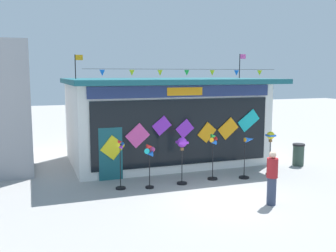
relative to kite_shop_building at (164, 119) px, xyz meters
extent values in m
plane|color=#9E9B99|center=(0.08, -5.86, -1.92)|extent=(80.00, 80.00, 0.00)
cube|color=silver|center=(0.00, 0.06, -0.13)|extent=(8.32, 4.90, 3.58)
cube|color=#195660|center=(0.00, -0.46, 1.76)|extent=(8.72, 5.94, 0.20)
cube|color=navy|center=(0.00, -2.43, 1.39)|extent=(7.65, 0.08, 0.46)
cube|color=orange|center=(0.00, -2.46, 1.39)|extent=(1.50, 0.04, 0.32)
cube|color=black|center=(0.00, -2.42, -0.24)|extent=(7.49, 0.06, 2.64)
cube|color=#195660|center=(-2.99, -2.42, -0.92)|extent=(0.90, 0.07, 2.00)
cube|color=yellow|center=(-2.92, -2.48, -0.67)|extent=(0.95, 0.03, 0.96)
cube|color=#EA4CA3|center=(-1.95, -2.48, -0.27)|extent=(0.98, 0.03, 0.97)
cube|color=purple|center=(-0.97, -2.48, 0.07)|extent=(0.82, 0.03, 0.79)
cube|color=purple|center=(0.00, -2.48, -0.09)|extent=(0.81, 0.03, 0.79)
cube|color=orange|center=(0.98, -2.48, -0.30)|extent=(0.85, 0.03, 0.87)
cube|color=orange|center=(1.95, -2.48, -0.19)|extent=(0.97, 0.03, 0.94)
cube|color=#19B7BC|center=(2.93, -2.48, 0.11)|extent=(1.05, 0.03, 0.98)
cylinder|color=black|center=(0.00, -2.64, 2.25)|extent=(7.99, 0.01, 0.01)
cone|color=blue|center=(-3.28, -2.64, 2.11)|extent=(0.20, 0.20, 0.22)
cone|color=yellow|center=(-2.18, -2.64, 2.11)|extent=(0.20, 0.20, 0.22)
cone|color=yellow|center=(-1.09, -2.64, 2.11)|extent=(0.20, 0.20, 0.22)
cone|color=green|center=(0.00, -2.64, 2.11)|extent=(0.20, 0.20, 0.22)
cone|color=yellow|center=(1.10, -2.64, 2.11)|extent=(0.20, 0.20, 0.22)
cone|color=blue|center=(2.19, -2.64, 2.11)|extent=(0.20, 0.20, 0.22)
cone|color=yellow|center=(3.28, -2.64, 2.11)|extent=(0.20, 0.20, 0.22)
cylinder|color=black|center=(-3.91, 0.06, 2.37)|extent=(0.04, 0.04, 1.00)
cube|color=orange|center=(-3.75, 0.06, 2.75)|extent=(0.32, 0.02, 0.22)
cylinder|color=black|center=(3.91, 0.06, 2.44)|extent=(0.04, 0.04, 1.16)
cube|color=#EA4CA3|center=(4.07, 0.06, 2.90)|extent=(0.32, 0.02, 0.22)
cylinder|color=black|center=(-2.92, -3.70, -1.89)|extent=(0.35, 0.35, 0.06)
cylinder|color=black|center=(-2.92, -3.70, -1.12)|extent=(0.03, 0.03, 1.59)
cylinder|color=black|center=(-2.92, -3.74, -0.33)|extent=(0.06, 0.04, 0.06)
cone|color=blue|center=(-2.82, -3.74, -0.33)|extent=(0.14, 0.14, 0.14)
cone|color=red|center=(-2.92, -3.74, -0.24)|extent=(0.14, 0.14, 0.14)
cone|color=yellow|center=(-3.01, -3.74, -0.33)|extent=(0.14, 0.14, 0.14)
cone|color=purple|center=(-2.92, -3.74, -0.42)|extent=(0.14, 0.14, 0.14)
cylinder|color=black|center=(-1.93, -3.94, -1.89)|extent=(0.30, 0.30, 0.06)
cylinder|color=black|center=(-1.93, -3.94, -1.24)|extent=(0.03, 0.03, 1.36)
cylinder|color=black|center=(-1.93, -3.98, -0.56)|extent=(0.06, 0.04, 0.06)
cone|color=#EA4CA3|center=(-1.80, -3.98, -0.56)|extent=(0.19, 0.20, 0.19)
cone|color=red|center=(-1.93, -3.98, -0.43)|extent=(0.20, 0.19, 0.19)
cone|color=#19B7BC|center=(-2.06, -3.98, -0.56)|extent=(0.19, 0.20, 0.19)
cone|color=blue|center=(-1.93, -3.98, -0.69)|extent=(0.20, 0.19, 0.19)
cylinder|color=black|center=(-0.68, -3.86, -1.89)|extent=(0.37, 0.37, 0.06)
cylinder|color=black|center=(-0.68, -3.86, -1.23)|extent=(0.03, 0.03, 1.36)
sphere|color=purple|center=(-0.68, -3.86, -0.37)|extent=(0.36, 0.36, 0.36)
cube|color=purple|center=(-0.68, -3.86, -0.37)|extent=(0.37, 0.37, 0.08)
cube|color=brown|center=(-0.68, -3.86, -0.61)|extent=(0.10, 0.10, 0.10)
cylinder|color=black|center=(0.64, -3.71, -1.89)|extent=(0.37, 0.37, 0.06)
cylinder|color=black|center=(0.64, -3.71, -1.14)|extent=(0.03, 0.03, 1.56)
cylinder|color=black|center=(0.64, -3.75, -0.36)|extent=(0.06, 0.04, 0.06)
cone|color=red|center=(0.77, -3.75, -0.36)|extent=(0.18, 0.19, 0.18)
cone|color=green|center=(0.64, -3.75, -0.24)|extent=(0.19, 0.18, 0.18)
cone|color=orange|center=(0.52, -3.75, -0.36)|extent=(0.18, 0.19, 0.18)
cone|color=blue|center=(0.64, -3.75, -0.48)|extent=(0.19, 0.18, 0.18)
cylinder|color=black|center=(1.87, -3.96, -1.89)|extent=(0.40, 0.40, 0.06)
cylinder|color=black|center=(1.87, -3.96, -1.16)|extent=(0.03, 0.03, 1.51)
cone|color=blue|center=(2.08, -3.96, -0.41)|extent=(0.46, 0.30, 0.20)
cylinder|color=orange|center=(1.87, -3.96, -0.41)|extent=(0.03, 0.16, 0.16)
cylinder|color=black|center=(3.08, -3.86, -1.89)|extent=(0.29, 0.29, 0.06)
cylinder|color=black|center=(3.08, -3.86, -1.20)|extent=(0.03, 0.03, 1.44)
sphere|color=yellow|center=(3.08, -3.86, -0.33)|extent=(0.30, 0.30, 0.30)
cube|color=blue|center=(3.08, -3.86, -0.33)|extent=(0.31, 0.31, 0.07)
cube|color=brown|center=(3.08, -3.86, -0.54)|extent=(0.10, 0.10, 0.10)
cylinder|color=#333D56|center=(1.07, -6.87, -1.49)|extent=(0.28, 0.28, 0.86)
cylinder|color=maroon|center=(1.07, -6.87, -0.76)|extent=(0.34, 0.34, 0.60)
sphere|color=beige|center=(1.07, -6.87, -0.35)|extent=(0.22, 0.22, 0.22)
cylinder|color=#2D4238|center=(5.19, -2.95, -1.47)|extent=(0.48, 0.48, 0.89)
cylinder|color=black|center=(5.19, -2.95, -0.99)|extent=(0.52, 0.52, 0.08)
camera|label=1|loc=(-5.80, -16.49, 2.09)|focal=41.12mm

